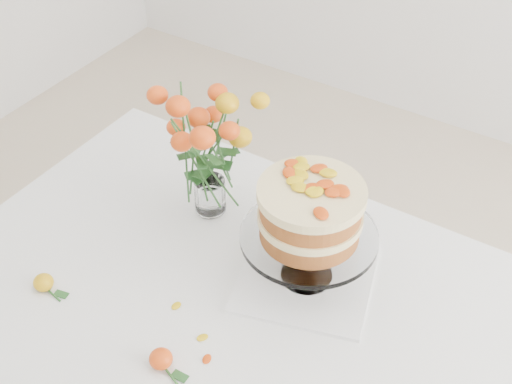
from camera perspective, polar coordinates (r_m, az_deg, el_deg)
table at (r=1.67m, az=-0.76°, el=-10.44°), size 1.43×0.93×0.76m
napkin at (r=1.65m, az=4.03°, el=-6.82°), size 0.37×0.37×0.01m
cake_stand at (r=1.52m, az=4.35°, el=-2.01°), size 0.30×0.30×0.27m
rose_vase at (r=1.68m, az=-3.95°, el=4.38°), size 0.28×0.28×0.39m
loose_rose_near at (r=1.69m, az=-16.63°, el=-6.96°), size 0.08×0.05×0.04m
loose_rose_far at (r=1.50m, az=-7.61°, el=-13.11°), size 0.08×0.05×0.04m
stray_petal_a at (r=1.60m, az=-6.40°, el=-9.05°), size 0.03×0.02×0.00m
stray_petal_b at (r=1.54m, az=-4.31°, el=-11.54°), size 0.03×0.02×0.00m
stray_petal_c at (r=1.51m, az=-3.95°, el=-13.20°), size 0.03×0.02×0.00m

